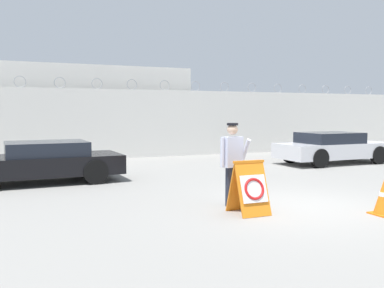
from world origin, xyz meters
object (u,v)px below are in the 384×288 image
parked_car_front_coupe (40,162)px  traffic_cone_mid (384,197)px  barricade_sign (250,187)px  security_guard (232,160)px  parked_car_far_side (333,148)px

parked_car_front_coupe → traffic_cone_mid: bearing=130.0°
barricade_sign → parked_car_front_coupe: bearing=122.7°
security_guard → traffic_cone_mid: (2.37, -1.88, -0.66)m
security_guard → barricade_sign: bearing=-104.2°
parked_car_far_side → security_guard: bearing=-145.5°
parked_car_front_coupe → parked_car_far_side: 10.90m
parked_car_front_coupe → barricade_sign: bearing=120.8°
parked_car_front_coupe → security_guard: bearing=125.2°
barricade_sign → parked_car_front_coupe: parked_car_front_coupe is taller
security_guard → parked_car_far_side: (7.26, 5.17, -0.37)m
security_guard → traffic_cone_mid: security_guard is taller
security_guard → traffic_cone_mid: size_ratio=2.53×
security_guard → traffic_cone_mid: 3.10m
traffic_cone_mid → parked_car_front_coupe: (-6.00, 6.67, 0.26)m
barricade_sign → security_guard: size_ratio=0.60×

